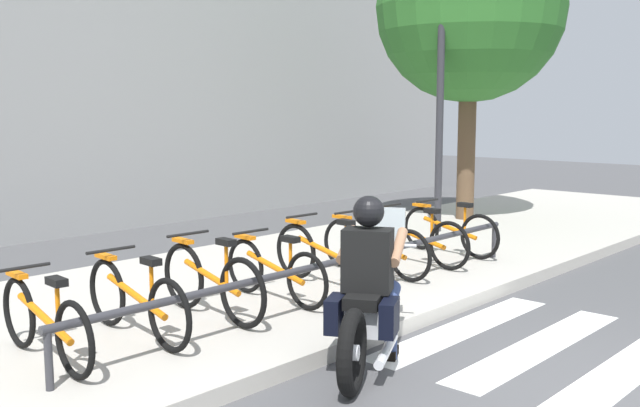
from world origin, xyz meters
TOP-DOWN VIEW (x-y plane):
  - ground_plane at (0.00, 0.00)m, footprint 48.00×48.00m
  - sidewalk at (0.00, 4.10)m, footprint 24.00×4.40m
  - crosswalk_stripe_2 at (1.02, 0.00)m, footprint 2.80×0.40m
  - crosswalk_stripe_3 at (1.02, 0.80)m, footprint 2.80×0.40m
  - crosswalk_stripe_4 at (1.02, 1.60)m, footprint 2.80×0.40m
  - motorcycle at (-0.35, 1.69)m, footprint 1.95×1.12m
  - rider at (-0.42, 1.65)m, footprint 0.77×0.71m
  - bicycle_0 at (-2.44, 3.31)m, footprint 0.48×1.62m
  - bicycle_1 at (-1.60, 3.31)m, footprint 0.48×1.67m
  - bicycle_2 at (-0.77, 3.31)m, footprint 0.48×1.62m
  - bicycle_3 at (0.07, 3.31)m, footprint 0.48×1.58m
  - bicycle_4 at (0.91, 3.31)m, footprint 0.48×1.75m
  - bicycle_5 at (1.75, 3.31)m, footprint 0.48×1.72m
  - bicycle_6 at (2.58, 3.31)m, footprint 0.48×1.72m
  - bicycle_7 at (3.42, 3.31)m, footprint 0.48×1.59m
  - bike_rack at (0.49, 2.76)m, footprint 6.46×0.07m
  - street_lamp at (4.94, 4.50)m, footprint 0.28×0.28m
  - tree_near_rack at (6.45, 4.90)m, footprint 3.38×3.38m

SIDE VIEW (x-z plane):
  - ground_plane at x=0.00m, z-range 0.00..0.00m
  - crosswalk_stripe_2 at x=1.02m, z-range 0.00..0.01m
  - crosswalk_stripe_3 at x=1.02m, z-range 0.00..0.01m
  - crosswalk_stripe_4 at x=1.02m, z-range 0.00..0.01m
  - sidewalk at x=0.00m, z-range 0.00..0.15m
  - motorcycle at x=-0.35m, z-range -0.16..1.10m
  - bicycle_3 at x=0.07m, z-range 0.12..0.84m
  - bicycle_0 at x=-2.44m, z-range 0.12..0.85m
  - bicycle_7 at x=3.42m, z-range 0.12..0.86m
  - bicycle_6 at x=2.58m, z-range 0.12..0.87m
  - bicycle_5 at x=1.75m, z-range 0.12..0.87m
  - bicycle_1 at x=-1.60m, z-range 0.12..0.88m
  - bicycle_4 at x=0.91m, z-range 0.11..0.91m
  - bicycle_2 at x=-0.77m, z-range 0.11..0.92m
  - bike_rack at x=0.49m, z-range 0.34..0.82m
  - rider at x=-0.42m, z-range 0.11..1.57m
  - street_lamp at x=4.94m, z-range 0.47..5.12m
  - tree_near_rack at x=6.45m, z-range 1.12..6.77m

